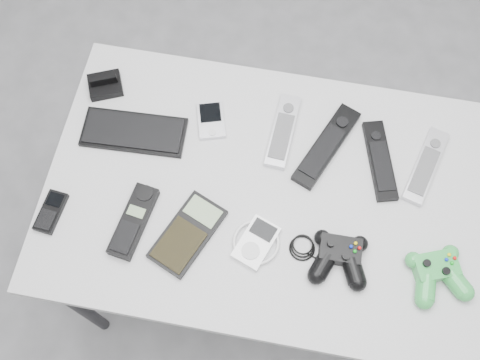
% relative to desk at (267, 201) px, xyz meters
% --- Properties ---
extents(floor, '(3.50, 3.50, 0.00)m').
position_rel_desk_xyz_m(floor, '(-0.07, -0.08, -0.65)').
color(floor, slate).
rests_on(floor, ground).
extents(desk, '(1.06, 0.68, 0.71)m').
position_rel_desk_xyz_m(desk, '(0.00, 0.00, 0.00)').
color(desk, '#A1A1A4').
rests_on(desk, floor).
extents(pda_keyboard, '(0.26, 0.12, 0.02)m').
position_rel_desk_xyz_m(pda_keyboard, '(-0.35, 0.10, 0.07)').
color(pda_keyboard, black).
rests_on(pda_keyboard, desk).
extents(dock_bracket, '(0.11, 0.10, 0.04)m').
position_rel_desk_xyz_m(dock_bracket, '(-0.46, 0.21, 0.08)').
color(dock_bracket, black).
rests_on(dock_bracket, desk).
extents(pda, '(0.09, 0.11, 0.02)m').
position_rel_desk_xyz_m(pda, '(-0.17, 0.16, 0.07)').
color(pda, silver).
rests_on(pda, desk).
extents(remote_silver_a, '(0.06, 0.21, 0.02)m').
position_rel_desk_xyz_m(remote_silver_a, '(0.01, 0.16, 0.07)').
color(remote_silver_a, silver).
rests_on(remote_silver_a, desk).
extents(remote_black_a, '(0.15, 0.25, 0.02)m').
position_rel_desk_xyz_m(remote_black_a, '(0.12, 0.14, 0.07)').
color(remote_black_a, black).
rests_on(remote_black_a, desk).
extents(remote_black_b, '(0.10, 0.22, 0.02)m').
position_rel_desk_xyz_m(remote_black_b, '(0.25, 0.13, 0.07)').
color(remote_black_b, black).
rests_on(remote_black_b, desk).
extents(remote_silver_b, '(0.10, 0.21, 0.02)m').
position_rel_desk_xyz_m(remote_silver_b, '(0.36, 0.13, 0.07)').
color(remote_silver_b, '#BAB8C0').
rests_on(remote_silver_b, desk).
extents(mobile_phone, '(0.06, 0.11, 0.02)m').
position_rel_desk_xyz_m(mobile_phone, '(-0.49, -0.15, 0.07)').
color(mobile_phone, black).
rests_on(mobile_phone, desk).
extents(cordless_handset, '(0.08, 0.19, 0.03)m').
position_rel_desk_xyz_m(cordless_handset, '(-0.29, -0.13, 0.08)').
color(cordless_handset, black).
rests_on(cordless_handset, desk).
extents(calculator, '(0.16, 0.21, 0.02)m').
position_rel_desk_xyz_m(calculator, '(-0.16, -0.14, 0.07)').
color(calculator, black).
rests_on(calculator, desk).
extents(mp3_player, '(0.14, 0.15, 0.02)m').
position_rel_desk_xyz_m(mp3_player, '(-0.01, -0.13, 0.07)').
color(mp3_player, white).
rests_on(mp3_player, desk).
extents(controller_black, '(0.23, 0.14, 0.04)m').
position_rel_desk_xyz_m(controller_black, '(0.18, -0.13, 0.08)').
color(controller_black, black).
rests_on(controller_black, desk).
extents(controller_green, '(0.17, 0.18, 0.05)m').
position_rel_desk_xyz_m(controller_green, '(0.40, -0.13, 0.08)').
color(controller_green, '#248742').
rests_on(controller_green, desk).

